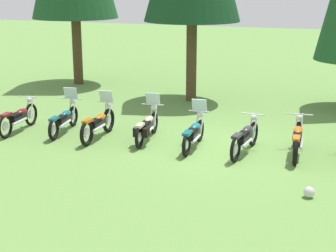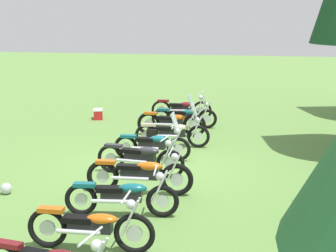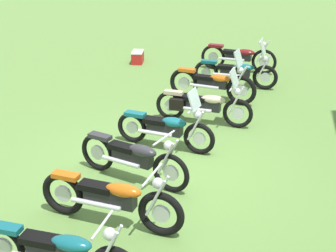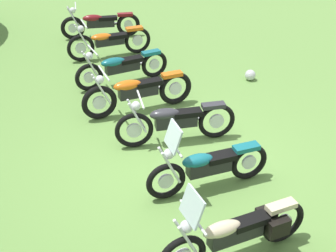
{
  "view_description": "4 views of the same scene",
  "coord_description": "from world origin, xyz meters",
  "px_view_note": "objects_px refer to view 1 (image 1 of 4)",
  "views": [
    {
      "loc": [
        3.56,
        -14.17,
        4.76
      ],
      "look_at": [
        -1.56,
        -0.09,
        0.57
      ],
      "focal_mm": 56.35,
      "sensor_mm": 36.0,
      "label": 1
    },
    {
      "loc": [
        13.4,
        3.22,
        3.98
      ],
      "look_at": [
        -0.69,
        0.27,
        0.99
      ],
      "focal_mm": 57.74,
      "sensor_mm": 36.0,
      "label": 2
    },
    {
      "loc": [
        8.09,
        3.89,
        4.63
      ],
      "look_at": [
        -0.15,
        0.14,
        0.77
      ],
      "focal_mm": 55.24,
      "sensor_mm": 36.0,
      "label": 3
    },
    {
      "loc": [
        -6.6,
        2.45,
        5.08
      ],
      "look_at": [
        0.57,
        0.08,
        0.51
      ],
      "focal_mm": 51.75,
      "sensor_mm": 36.0,
      "label": 4
    }
  ],
  "objects_px": {
    "motorcycle_3": "(147,126)",
    "dropped_helmet": "(309,192)",
    "motorcycle_4": "(194,133)",
    "motorcycle_6": "(297,139)",
    "motorcycle_0": "(19,117)",
    "motorcycle_1": "(64,119)",
    "motorcycle_2": "(98,123)",
    "motorcycle_5": "(245,137)"
  },
  "relations": [
    {
      "from": "motorcycle_2",
      "to": "motorcycle_6",
      "type": "xyz_separation_m",
      "value": [
        5.94,
        0.47,
        -0.01
      ]
    },
    {
      "from": "motorcycle_1",
      "to": "motorcycle_3",
      "type": "height_order",
      "value": "motorcycle_3"
    },
    {
      "from": "motorcycle_0",
      "to": "motorcycle_1",
      "type": "xyz_separation_m",
      "value": [
        1.44,
        0.39,
        -0.01
      ]
    },
    {
      "from": "motorcycle_0",
      "to": "motorcycle_4",
      "type": "height_order",
      "value": "motorcycle_4"
    },
    {
      "from": "motorcycle_4",
      "to": "motorcycle_6",
      "type": "height_order",
      "value": "motorcycle_4"
    },
    {
      "from": "motorcycle_3",
      "to": "dropped_helmet",
      "type": "relative_size",
      "value": 8.83
    },
    {
      "from": "motorcycle_4",
      "to": "motorcycle_3",
      "type": "bearing_deg",
      "value": 80.84
    },
    {
      "from": "motorcycle_4",
      "to": "dropped_helmet",
      "type": "xyz_separation_m",
      "value": [
        3.52,
        -2.57,
        -0.33
      ]
    },
    {
      "from": "motorcycle_0",
      "to": "motorcycle_3",
      "type": "relative_size",
      "value": 1.01
    },
    {
      "from": "motorcycle_3",
      "to": "motorcycle_6",
      "type": "xyz_separation_m",
      "value": [
        4.45,
        0.19,
        0.0
      ]
    },
    {
      "from": "motorcycle_6",
      "to": "motorcycle_5",
      "type": "bearing_deg",
      "value": 100.07
    },
    {
      "from": "motorcycle_3",
      "to": "dropped_helmet",
      "type": "bearing_deg",
      "value": -124.66
    },
    {
      "from": "motorcycle_2",
      "to": "motorcycle_3",
      "type": "bearing_deg",
      "value": -81.44
    },
    {
      "from": "dropped_helmet",
      "to": "motorcycle_2",
      "type": "bearing_deg",
      "value": 159.22
    },
    {
      "from": "dropped_helmet",
      "to": "motorcycle_0",
      "type": "bearing_deg",
      "value": 166.1
    },
    {
      "from": "motorcycle_1",
      "to": "dropped_helmet",
      "type": "distance_m",
      "value": 8.35
    },
    {
      "from": "motorcycle_1",
      "to": "motorcycle_2",
      "type": "xyz_separation_m",
      "value": [
        1.33,
        -0.2,
        0.03
      ]
    },
    {
      "from": "motorcycle_2",
      "to": "dropped_helmet",
      "type": "relative_size",
      "value": 8.95
    },
    {
      "from": "motorcycle_1",
      "to": "motorcycle_4",
      "type": "relative_size",
      "value": 1.07
    },
    {
      "from": "motorcycle_5",
      "to": "motorcycle_6",
      "type": "height_order",
      "value": "motorcycle_6"
    },
    {
      "from": "motorcycle_3",
      "to": "motorcycle_4",
      "type": "bearing_deg",
      "value": -103.13
    },
    {
      "from": "motorcycle_5",
      "to": "dropped_helmet",
      "type": "distance_m",
      "value": 3.32
    },
    {
      "from": "motorcycle_6",
      "to": "dropped_helmet",
      "type": "distance_m",
      "value": 3.04
    },
    {
      "from": "motorcycle_6",
      "to": "dropped_helmet",
      "type": "bearing_deg",
      "value": -172.18
    },
    {
      "from": "motorcycle_5",
      "to": "motorcycle_1",
      "type": "bearing_deg",
      "value": 95.22
    },
    {
      "from": "motorcycle_3",
      "to": "motorcycle_6",
      "type": "relative_size",
      "value": 0.94
    },
    {
      "from": "motorcycle_1",
      "to": "motorcycle_2",
      "type": "distance_m",
      "value": 1.34
    },
    {
      "from": "motorcycle_1",
      "to": "motorcycle_4",
      "type": "height_order",
      "value": "motorcycle_1"
    },
    {
      "from": "motorcycle_3",
      "to": "motorcycle_4",
      "type": "height_order",
      "value": "motorcycle_3"
    },
    {
      "from": "motorcycle_0",
      "to": "motorcycle_5",
      "type": "relative_size",
      "value": 1.0
    },
    {
      "from": "motorcycle_0",
      "to": "motorcycle_3",
      "type": "height_order",
      "value": "motorcycle_3"
    },
    {
      "from": "motorcycle_0",
      "to": "motorcycle_3",
      "type": "distance_m",
      "value": 4.28
    },
    {
      "from": "motorcycle_2",
      "to": "motorcycle_6",
      "type": "bearing_deg",
      "value": -87.33
    },
    {
      "from": "motorcycle_2",
      "to": "motorcycle_3",
      "type": "distance_m",
      "value": 1.52
    },
    {
      "from": "motorcycle_2",
      "to": "motorcycle_4",
      "type": "distance_m",
      "value": 3.05
    },
    {
      "from": "motorcycle_3",
      "to": "motorcycle_4",
      "type": "distance_m",
      "value": 1.56
    },
    {
      "from": "motorcycle_1",
      "to": "motorcycle_0",
      "type": "bearing_deg",
      "value": 96.3
    },
    {
      "from": "motorcycle_3",
      "to": "motorcycle_4",
      "type": "xyz_separation_m",
      "value": [
        1.55,
        -0.19,
        -0.0
      ]
    },
    {
      "from": "motorcycle_2",
      "to": "motorcycle_3",
      "type": "height_order",
      "value": "motorcycle_2"
    },
    {
      "from": "motorcycle_1",
      "to": "motorcycle_3",
      "type": "xyz_separation_m",
      "value": [
        2.82,
        0.07,
        0.01
      ]
    },
    {
      "from": "motorcycle_3",
      "to": "dropped_helmet",
      "type": "distance_m",
      "value": 5.78
    },
    {
      "from": "dropped_helmet",
      "to": "motorcycle_3",
      "type": "bearing_deg",
      "value": 151.39
    }
  ]
}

